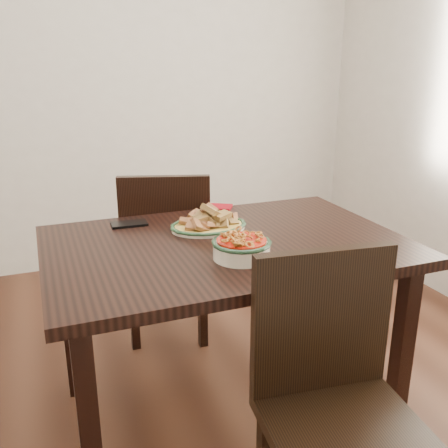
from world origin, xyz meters
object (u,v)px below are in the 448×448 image
object	(u,v)px
noodle_bowl	(241,246)
smartphone	(129,224)
fish_plate	(208,218)
dining_table	(226,263)
chair_far	(167,248)
chair_near	(335,393)

from	to	relation	value
noodle_bowl	smartphone	size ratio (longest dim) A/B	1.41
fish_plate	smartphone	bearing A→B (deg)	150.46
dining_table	smartphone	bearing A→B (deg)	133.29
chair_far	noodle_bowl	xyz separation A→B (m)	(0.05, -0.82, 0.29)
fish_plate	chair_near	bearing A→B (deg)	-82.97
chair_far	dining_table	bearing A→B (deg)	112.27
chair_near	dining_table	bearing A→B (deg)	103.92
chair_near	chair_far	bearing A→B (deg)	102.89
dining_table	noodle_bowl	bearing A→B (deg)	-93.95
dining_table	chair_far	distance (m)	0.67
chair_near	smartphone	bearing A→B (deg)	118.37
fish_plate	noodle_bowl	world-z (taller)	fish_plate
chair_near	smartphone	world-z (taller)	chair_near
chair_near	smartphone	distance (m)	1.05
chair_far	fish_plate	bearing A→B (deg)	112.44
dining_table	fish_plate	bearing A→B (deg)	94.96
dining_table	smartphone	distance (m)	0.44
chair_far	fish_plate	size ratio (longest dim) A/B	2.99
chair_near	noodle_bowl	size ratio (longest dim) A/B	4.40
smartphone	fish_plate	bearing A→B (deg)	-26.96
fish_plate	noodle_bowl	distance (m)	0.33
chair_far	fish_plate	xyz separation A→B (m)	(0.05, -0.49, 0.30)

